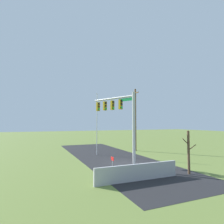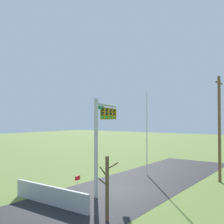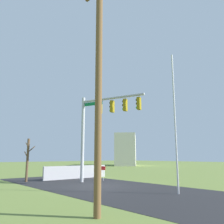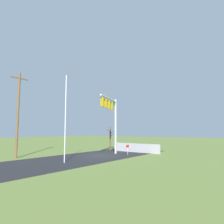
# 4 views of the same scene
# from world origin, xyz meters

# --- Properties ---
(ground_plane) EXTENTS (160.00, 160.00, 0.00)m
(ground_plane) POSITION_xyz_m (0.00, 0.00, 0.00)
(ground_plane) COLOR olive
(road_surface) EXTENTS (28.00, 8.00, 0.01)m
(road_surface) POSITION_xyz_m (-4.00, 0.00, 0.01)
(road_surface) COLOR #232326
(road_surface) RESTS_ON ground_plane
(sidewalk_corner) EXTENTS (6.00, 6.00, 0.01)m
(sidewalk_corner) POSITION_xyz_m (3.75, -0.41, 0.00)
(sidewalk_corner) COLOR #B7B5AD
(sidewalk_corner) RESTS_ON ground_plane
(retaining_fence) EXTENTS (0.20, 6.74, 1.20)m
(retaining_fence) POSITION_xyz_m (5.79, -1.81, 0.60)
(retaining_fence) COLOR #A8A8AD
(retaining_fence) RESTS_ON ground_plane
(signal_mast) EXTENTS (5.40, 2.22, 7.06)m
(signal_mast) POSITION_xyz_m (1.12, -1.03, 5.05)
(signal_mast) COLOR #B2B5BA
(signal_mast) RESTS_ON ground_plane
(flagpole) EXTENTS (0.10, 0.10, 8.25)m
(flagpole) POSITION_xyz_m (-5.98, -1.06, 4.12)
(flagpole) COLOR silver
(flagpole) RESTS_ON ground_plane
(utility_pole) EXTENTS (1.90, 0.26, 9.39)m
(utility_pole) POSITION_xyz_m (-7.23, 5.53, 4.86)
(utility_pole) COLOR brown
(utility_pole) RESTS_ON ground_plane
(bare_tree) EXTENTS (1.27, 1.02, 3.55)m
(bare_tree) POSITION_xyz_m (5.90, 2.96, 1.84)
(bare_tree) COLOR brown
(bare_tree) RESTS_ON ground_plane
(open_sign) EXTENTS (0.56, 0.04, 1.22)m
(open_sign) POSITION_xyz_m (2.50, -2.44, 0.91)
(open_sign) COLOR silver
(open_sign) RESTS_ON ground_plane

